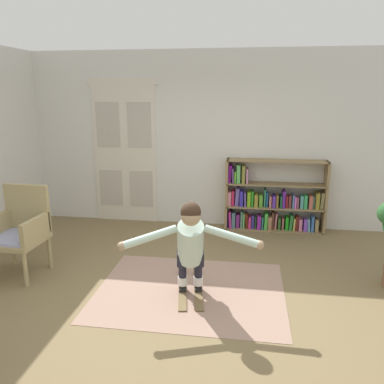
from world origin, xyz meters
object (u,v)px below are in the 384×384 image
Objects in this scene: bookshelf at (270,202)px; skis_pair at (190,287)px; person_skier at (191,242)px; wicker_chair at (20,229)px.

bookshelf reaches higher than skis_pair.
person_skier is at bearing -80.44° from skis_pair.
wicker_chair is 2.23m from person_skier.
wicker_chair reaches higher than skis_pair.
skis_pair is at bearing -3.87° from wicker_chair.
bookshelf is 2.46m from skis_pair.
skis_pair is 0.69m from person_skier.
bookshelf is at bearing 65.55° from skis_pair.
skis_pair is (2.17, -0.15, -0.56)m from wicker_chair.
person_skier is (2.20, -0.36, 0.09)m from wicker_chair.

